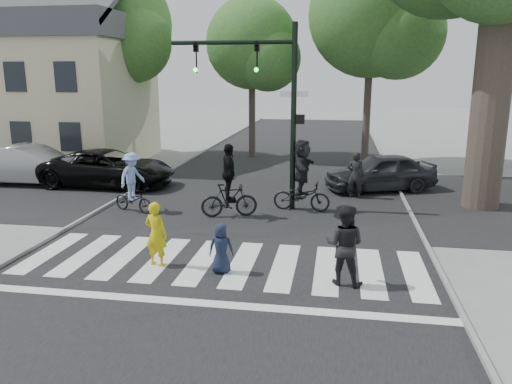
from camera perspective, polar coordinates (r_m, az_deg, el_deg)
ground at (r=11.23m, az=-5.10°, el=-9.89°), size 120.00×120.00×0.00m
road_stem at (r=15.84m, az=-0.60°, el=-2.84°), size 10.00×70.00×0.01m
road_cross at (r=18.70m, az=0.99°, el=-0.31°), size 70.00×10.00×0.01m
curb_left at (r=17.40m, az=-17.22°, el=-1.82°), size 0.10×70.00×0.10m
curb_right at (r=15.79m, az=17.79°, el=-3.39°), size 0.10×70.00×0.10m
crosswalk at (r=11.82m, az=-4.29°, el=-8.61°), size 10.00×3.85×0.01m
traffic_signal at (r=16.35m, az=1.35°, el=11.51°), size 4.45×0.29×6.00m
bg_tree_0 at (r=30.77m, az=-23.71°, el=15.47°), size 5.46×5.20×8.97m
bg_tree_1 at (r=27.97m, az=-15.31°, el=17.47°), size 6.09×5.80×9.80m
bg_tree_2 at (r=27.00m, az=-0.01°, el=16.23°), size 5.04×4.80×8.40m
bg_tree_3 at (r=25.43m, az=13.82°, el=18.67°), size 6.30×6.00×10.20m
house at (r=27.83m, az=-21.57°, el=11.15°), size 8.40×8.10×8.82m
pedestrian_woman at (r=11.92m, az=-11.35°, el=-4.73°), size 0.64×0.49×1.55m
pedestrian_child at (r=11.36m, az=-4.01°, el=-6.45°), size 0.61×0.44×1.16m
pedestrian_adult at (r=10.82m, az=10.09°, el=-5.97°), size 0.98×0.84×1.76m
cyclist_left at (r=16.72m, az=-13.92°, el=0.62°), size 1.64×1.15×1.97m
cyclist_mid at (r=15.68m, az=-3.11°, el=0.55°), size 1.85×1.17×2.33m
cyclist_right at (r=16.40m, az=5.26°, el=1.45°), size 1.91×1.78×2.37m
car_suv at (r=20.90m, az=-16.56°, el=2.63°), size 5.39×2.62×1.48m
car_silver at (r=22.37m, az=-24.33°, el=2.84°), size 4.93×1.89×1.60m
car_grey at (r=19.86m, az=14.01°, el=2.22°), size 4.59×3.13×1.45m
bystander_dark at (r=18.44m, az=11.30°, el=1.92°), size 0.69×0.52×1.71m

